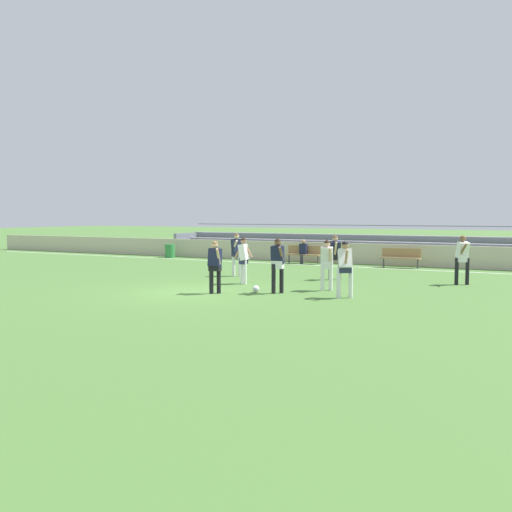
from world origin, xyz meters
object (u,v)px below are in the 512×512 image
at_px(bench_near_wall_gap, 304,253).
at_px(player_dark_challenging, 335,253).
at_px(player_white_deep_cover, 345,264).
at_px(player_white_on_ball, 462,255).
at_px(soccer_ball, 256,289).
at_px(player_white_trailing_run, 244,257).
at_px(spectator_seated, 303,250).
at_px(player_dark_overlapping, 278,261).
at_px(bench_centre_sideline, 401,256).
at_px(trash_bin, 170,251).
at_px(player_white_wide_right, 327,261).
at_px(player_dark_pressing_high, 237,251).
at_px(player_dark_dropping_back, 215,263).
at_px(bleacher_stand, 408,248).

xyz_separation_m(bench_near_wall_gap, player_dark_challenging, (3.72, -5.86, 0.44)).
relative_size(player_white_deep_cover, player_white_on_ball, 0.97).
bearing_deg(soccer_ball, bench_near_wall_gap, 104.70).
bearing_deg(bench_near_wall_gap, player_white_trailing_run, -81.42).
xyz_separation_m(spectator_seated, player_dark_overlapping, (3.39, -10.07, 0.32)).
height_order(bench_centre_sideline, player_white_trailing_run, player_white_trailing_run).
xyz_separation_m(trash_bin, player_white_on_ball, (16.42, -5.27, 0.65)).
bearing_deg(bench_near_wall_gap, player_dark_overlapping, -71.61).
distance_m(spectator_seated, player_dark_overlapping, 10.62).
bearing_deg(player_white_wide_right, trash_bin, 145.14).
bearing_deg(player_dark_pressing_high, bench_centre_sideline, 52.56).
relative_size(player_dark_dropping_back, player_white_trailing_run, 1.00).
distance_m(bench_near_wall_gap, soccer_ball, 10.70).
bearing_deg(player_dark_overlapping, player_dark_challenging, 85.62).
distance_m(player_dark_overlapping, player_white_on_ball, 6.87).
xyz_separation_m(player_dark_dropping_back, soccer_ball, (1.03, 0.78, -0.86)).
relative_size(player_dark_challenging, soccer_ball, 7.56).
relative_size(bleacher_stand, bench_centre_sideline, 15.33).
bearing_deg(trash_bin, player_dark_dropping_back, -48.25).
bearing_deg(player_white_on_ball, player_white_deep_cover, -118.14).
bearing_deg(spectator_seated, player_white_trailing_run, -81.31).
bearing_deg(soccer_ball, player_dark_overlapping, 13.32).
distance_m(bench_centre_sideline, spectator_seated, 4.83).
bearing_deg(player_dark_challenging, bench_centre_sideline, 79.32).
bearing_deg(player_white_wide_right, soccer_ball, -140.90).
bearing_deg(player_dark_dropping_back, soccer_ball, 37.20).
distance_m(trash_bin, player_white_on_ball, 17.26).
relative_size(trash_bin, spectator_seated, 0.64).
height_order(bleacher_stand, player_dark_challenging, bleacher_stand).
bearing_deg(player_white_deep_cover, player_dark_challenging, 113.16).
bearing_deg(player_dark_dropping_back, player_white_wide_right, 38.43).
height_order(bleacher_stand, player_dark_dropping_back, bleacher_stand).
xyz_separation_m(bench_centre_sideline, spectator_seated, (-4.82, -0.12, 0.16)).
bearing_deg(player_dark_dropping_back, player_white_trailing_run, 98.79).
bearing_deg(player_dark_pressing_high, trash_bin, 141.09).
distance_m(bench_centre_sideline, player_dark_challenging, 5.98).
height_order(player_dark_overlapping, player_white_deep_cover, player_dark_overlapping).
xyz_separation_m(bleacher_stand, player_dark_pressing_high, (-4.61, -9.72, 0.27)).
bearing_deg(player_dark_overlapping, bench_centre_sideline, 81.97).
relative_size(player_dark_overlapping, player_white_trailing_run, 1.04).
distance_m(trash_bin, player_white_trailing_run, 12.86).
bearing_deg(spectator_seated, player_dark_challenging, -57.10).
xyz_separation_m(player_dark_overlapping, player_white_trailing_run, (-2.09, 1.61, -0.05)).
height_order(bench_centre_sideline, player_dark_dropping_back, player_dark_dropping_back).
xyz_separation_m(player_white_trailing_run, player_white_on_ball, (6.87, 3.33, 0.06)).
xyz_separation_m(trash_bin, player_white_wide_right, (12.77, -8.89, 0.58)).
relative_size(player_dark_dropping_back, player_dark_pressing_high, 0.95).
distance_m(player_white_wide_right, player_dark_challenging, 3.12).
distance_m(player_white_deep_cover, player_white_wide_right, 1.64).
distance_m(player_dark_overlapping, player_dark_challenging, 4.33).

